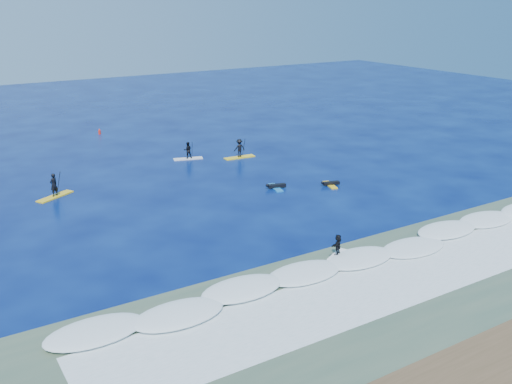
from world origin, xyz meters
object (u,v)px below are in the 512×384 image
sup_paddler_left (54,189)px  marker_buoy (100,132)px  sup_paddler_right (239,149)px  prone_paddler_far (276,186)px  wave_surfer (338,246)px  prone_paddler_near (330,184)px  sup_paddler_center (188,152)px

sup_paddler_left → marker_buoy: 22.22m
sup_paddler_right → prone_paddler_far: sup_paddler_right is taller
sup_paddler_right → wave_surfer: 23.96m
prone_paddler_near → prone_paddler_far: bearing=84.0°
prone_paddler_near → marker_buoy: size_ratio=3.05×
sup_paddler_left → sup_paddler_center: bearing=-11.4°
sup_paddler_left → sup_paddler_right: 18.61m
marker_buoy → sup_paddler_left: bearing=-116.0°
sup_paddler_right → prone_paddler_near: 11.91m
prone_paddler_near → wave_surfer: (-8.56, -11.38, 0.64)m
sup_paddler_left → sup_paddler_center: (13.87, 4.72, 0.04)m
prone_paddler_near → sup_paddler_right: bearing=26.7°
sup_paddler_right → marker_buoy: size_ratio=4.52×
sup_paddler_left → prone_paddler_far: sup_paddler_left is taller
sup_paddler_left → marker_buoy: (9.72, 19.98, -0.40)m
wave_surfer → sup_paddler_left: bearing=92.4°
sup_paddler_center → sup_paddler_right: (4.57, -2.21, 0.11)m
sup_paddler_left → marker_buoy: bearing=33.9°
wave_surfer → sup_paddler_center: bearing=57.9°
prone_paddler_near → sup_paddler_left: bearing=82.4°
wave_surfer → prone_paddler_far: bearing=44.4°
sup_paddler_center → marker_buoy: sup_paddler_center is taller
sup_paddler_center → sup_paddler_right: sup_paddler_right is taller
sup_paddler_center → wave_surfer: 25.36m
prone_paddler_near → wave_surfer: size_ratio=1.10×
sup_paddler_right → wave_surfer: bearing=-102.2°
sup_paddler_center → prone_paddler_near: 15.44m
sup_paddler_right → sup_paddler_center: bearing=157.6°
sup_paddler_center → wave_surfer: bearing=-78.3°
prone_paddler_far → sup_paddler_right: bearing=1.4°
sup_paddler_left → wave_surfer: size_ratio=1.65×
sup_paddler_center → sup_paddler_right: size_ratio=0.92×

